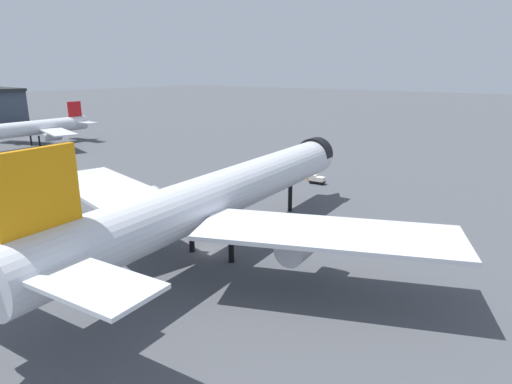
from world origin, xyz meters
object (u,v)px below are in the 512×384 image
at_px(baggage_tug_wing, 317,179).
at_px(traffic_cone_near_nose, 307,179).
at_px(airliner_far_taxiway, 28,129).
at_px(traffic_cone_wingtip, 70,199).
at_px(airliner_near_gate, 221,195).

distance_m(baggage_tug_wing, traffic_cone_near_nose, 3.37).
xyz_separation_m(airliner_far_taxiway, traffic_cone_wingtip, (-24.20, -63.49, -5.45)).
distance_m(airliner_near_gate, traffic_cone_wingtip, 38.44).
xyz_separation_m(baggage_tug_wing, traffic_cone_wingtip, (-38.73, 30.02, -0.67)).
bearing_deg(airliner_near_gate, airliner_far_taxiway, 70.60).
bearing_deg(airliner_far_taxiway, baggage_tug_wing, 95.49).
xyz_separation_m(traffic_cone_near_nose, traffic_cone_wingtip, (-39.97, 26.95, -0.04)).
bearing_deg(baggage_tug_wing, airliner_far_taxiway, 3.27).
bearing_deg(airliner_near_gate, traffic_cone_wingtip, 83.87).
xyz_separation_m(airliner_near_gate, traffic_cone_wingtip, (0.19, 37.71, -7.44)).
height_order(airliner_far_taxiway, baggage_tug_wing, airliner_far_taxiway).
relative_size(airliner_far_taxiway, traffic_cone_near_nose, 67.37).
distance_m(airliner_near_gate, traffic_cone_near_nose, 42.23).
relative_size(airliner_far_taxiway, baggage_tug_wing, 13.80).
bearing_deg(baggage_tug_wing, traffic_cone_wingtip, 46.65).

